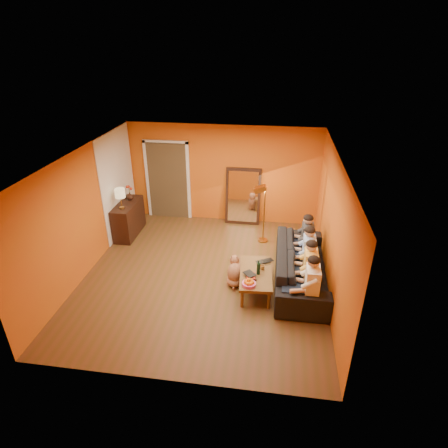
# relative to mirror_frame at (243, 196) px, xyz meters

# --- Properties ---
(room_shell) EXTENTS (5.00, 5.50, 2.60)m
(room_shell) POSITION_rel_mirror_frame_xyz_m (-0.55, -2.26, 0.54)
(room_shell) COLOR brown
(room_shell) RESTS_ON ground
(white_accent) EXTENTS (0.02, 1.90, 2.58)m
(white_accent) POSITION_rel_mirror_frame_xyz_m (-3.04, -0.88, 0.54)
(white_accent) COLOR white
(white_accent) RESTS_ON wall_left
(doorway_recess) EXTENTS (1.06, 0.30, 2.10)m
(doorway_recess) POSITION_rel_mirror_frame_xyz_m (-2.05, 0.20, 0.29)
(doorway_recess) COLOR #3F2D19
(doorway_recess) RESTS_ON floor
(door_jamb_left) EXTENTS (0.08, 0.06, 2.20)m
(door_jamb_left) POSITION_rel_mirror_frame_xyz_m (-2.62, 0.08, 0.29)
(door_jamb_left) COLOR white
(door_jamb_left) RESTS_ON wall_back
(door_jamb_right) EXTENTS (0.08, 0.06, 2.20)m
(door_jamb_right) POSITION_rel_mirror_frame_xyz_m (-1.48, 0.08, 0.29)
(door_jamb_right) COLOR white
(door_jamb_right) RESTS_ON wall_back
(door_header) EXTENTS (1.22, 0.06, 0.08)m
(door_header) POSITION_rel_mirror_frame_xyz_m (-2.05, 0.08, 1.36)
(door_header) COLOR white
(door_header) RESTS_ON wall_back
(mirror_frame) EXTENTS (0.92, 0.27, 1.51)m
(mirror_frame) POSITION_rel_mirror_frame_xyz_m (0.00, 0.00, 0.00)
(mirror_frame) COLOR #321B10
(mirror_frame) RESTS_ON floor
(mirror_glass) EXTENTS (0.78, 0.21, 1.35)m
(mirror_glass) POSITION_rel_mirror_frame_xyz_m (0.00, -0.04, 0.00)
(mirror_glass) COLOR white
(mirror_glass) RESTS_ON mirror_frame
(sideboard) EXTENTS (0.44, 1.18, 0.85)m
(sideboard) POSITION_rel_mirror_frame_xyz_m (-2.79, -1.08, -0.34)
(sideboard) COLOR #321B10
(sideboard) RESTS_ON floor
(table_lamp) EXTENTS (0.24, 0.24, 0.51)m
(table_lamp) POSITION_rel_mirror_frame_xyz_m (-2.79, -1.38, 0.34)
(table_lamp) COLOR beige
(table_lamp) RESTS_ON sideboard
(sofa) EXTENTS (2.59, 1.01, 0.76)m
(sofa) POSITION_rel_mirror_frame_xyz_m (1.45, -2.54, -0.38)
(sofa) COLOR black
(sofa) RESTS_ON floor
(coffee_table) EXTENTS (0.70, 1.26, 0.42)m
(coffee_table) POSITION_rel_mirror_frame_xyz_m (0.56, -2.98, -0.55)
(coffee_table) COLOR brown
(coffee_table) RESTS_ON floor
(floor_lamp) EXTENTS (0.30, 0.24, 1.44)m
(floor_lamp) POSITION_rel_mirror_frame_xyz_m (0.60, -0.97, -0.04)
(floor_lamp) COLOR #B17F34
(floor_lamp) RESTS_ON floor
(dog) EXTENTS (0.50, 0.60, 0.61)m
(dog) POSITION_rel_mirror_frame_xyz_m (0.13, -2.82, -0.45)
(dog) COLOR #9C6346
(dog) RESTS_ON floor
(person_far_left) EXTENTS (0.70, 0.44, 1.22)m
(person_far_left) POSITION_rel_mirror_frame_xyz_m (1.58, -3.54, -0.15)
(person_far_left) COLOR white
(person_far_left) RESTS_ON sofa
(person_mid_left) EXTENTS (0.70, 0.44, 1.22)m
(person_mid_left) POSITION_rel_mirror_frame_xyz_m (1.58, -2.99, -0.15)
(person_mid_left) COLOR #EBB84E
(person_mid_left) RESTS_ON sofa
(person_mid_right) EXTENTS (0.70, 0.44, 1.22)m
(person_mid_right) POSITION_rel_mirror_frame_xyz_m (1.58, -2.44, -0.15)
(person_mid_right) COLOR #9AB8EF
(person_mid_right) RESTS_ON sofa
(person_far_right) EXTENTS (0.70, 0.44, 1.22)m
(person_far_right) POSITION_rel_mirror_frame_xyz_m (1.58, -1.89, -0.15)
(person_far_right) COLOR #2F2F33
(person_far_right) RESTS_ON sofa
(fruit_bowl) EXTENTS (0.26, 0.26, 0.16)m
(fruit_bowl) POSITION_rel_mirror_frame_xyz_m (0.46, -3.43, -0.26)
(fruit_bowl) COLOR #E952A6
(fruit_bowl) RESTS_ON coffee_table
(wine_bottle) EXTENTS (0.07, 0.07, 0.31)m
(wine_bottle) POSITION_rel_mirror_frame_xyz_m (0.61, -3.03, -0.18)
(wine_bottle) COLOR black
(wine_bottle) RESTS_ON coffee_table
(tumbler) EXTENTS (0.11, 0.11, 0.09)m
(tumbler) POSITION_rel_mirror_frame_xyz_m (0.68, -2.86, -0.30)
(tumbler) COLOR #B27F3F
(tumbler) RESTS_ON coffee_table
(laptop) EXTENTS (0.43, 0.38, 0.03)m
(laptop) POSITION_rel_mirror_frame_xyz_m (0.74, -2.63, -0.33)
(laptop) COLOR black
(laptop) RESTS_ON coffee_table
(book_lower) EXTENTS (0.24, 0.29, 0.02)m
(book_lower) POSITION_rel_mirror_frame_xyz_m (0.38, -3.18, -0.33)
(book_lower) COLOR #321B10
(book_lower) RESTS_ON coffee_table
(book_mid) EXTENTS (0.19, 0.25, 0.02)m
(book_mid) POSITION_rel_mirror_frame_xyz_m (0.39, -3.17, -0.31)
(book_mid) COLOR red
(book_mid) RESTS_ON book_lower
(book_upper) EXTENTS (0.29, 0.29, 0.02)m
(book_upper) POSITION_rel_mirror_frame_xyz_m (0.38, -3.19, -0.29)
(book_upper) COLOR black
(book_upper) RESTS_ON book_mid
(vase) EXTENTS (0.18, 0.18, 0.19)m
(vase) POSITION_rel_mirror_frame_xyz_m (-2.79, -0.83, 0.19)
(vase) COLOR #321B10
(vase) RESTS_ON sideboard
(flowers) EXTENTS (0.17, 0.17, 0.39)m
(flowers) POSITION_rel_mirror_frame_xyz_m (-2.79, -0.83, 0.41)
(flowers) COLOR red
(flowers) RESTS_ON vase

